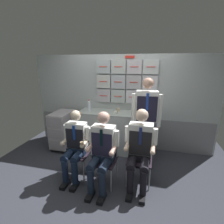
# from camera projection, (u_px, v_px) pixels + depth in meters

# --- Properties ---
(ground) EXTENTS (4.80, 4.80, 0.04)m
(ground) POSITION_uv_depth(u_px,v_px,m) (105.00, 181.00, 2.93)
(ground) COLOR #34353F
(galley_bulkhead) EXTENTS (4.20, 0.14, 2.15)m
(galley_bulkhead) POSITION_uv_depth(u_px,v_px,m) (121.00, 102.00, 3.90)
(galley_bulkhead) COLOR #AFB6B5
(galley_bulkhead) RESTS_ON ground
(galley_counter) EXTENTS (1.60, 0.53, 0.92)m
(galley_counter) POSITION_uv_depth(u_px,v_px,m) (115.00, 132.00, 3.83)
(galley_counter) COLOR #BAC4BE
(galley_counter) RESTS_ON ground
(service_trolley) EXTENTS (0.40, 0.65, 0.88)m
(service_trolley) POSITION_uv_depth(u_px,v_px,m) (63.00, 129.00, 3.96)
(service_trolley) COLOR black
(service_trolley) RESTS_ON ground
(folding_chair_left) EXTENTS (0.40, 0.41, 0.83)m
(folding_chair_left) POSITION_uv_depth(u_px,v_px,m) (80.00, 147.00, 3.05)
(folding_chair_left) COLOR #A8AAAF
(folding_chair_left) RESTS_ON ground
(crew_member_left) EXTENTS (0.48, 0.58, 1.21)m
(crew_member_left) POSITION_uv_depth(u_px,v_px,m) (75.00, 143.00, 2.86)
(crew_member_left) COLOR black
(crew_member_left) RESTS_ON ground
(folding_chair_center) EXTENTS (0.42, 0.42, 0.83)m
(folding_chair_center) POSITION_uv_depth(u_px,v_px,m) (105.00, 153.00, 2.83)
(folding_chair_center) COLOR #A8AAAF
(folding_chair_center) RESTS_ON ground
(crew_member_center) EXTENTS (0.50, 0.62, 1.25)m
(crew_member_center) POSITION_uv_depth(u_px,v_px,m) (102.00, 148.00, 2.63)
(crew_member_center) COLOR black
(crew_member_center) RESTS_ON ground
(folding_chair_right) EXTENTS (0.41, 0.41, 0.83)m
(folding_chair_right) POSITION_uv_depth(u_px,v_px,m) (140.00, 152.00, 2.85)
(folding_chair_right) COLOR #A8AAAF
(folding_chair_right) RESTS_ON ground
(crew_member_right) EXTENTS (0.52, 0.64, 1.29)m
(crew_member_right) POSITION_uv_depth(u_px,v_px,m) (140.00, 146.00, 2.65)
(crew_member_right) COLOR black
(crew_member_right) RESTS_ON ground
(crew_member_standing) EXTENTS (0.54, 0.29, 1.72)m
(crew_member_standing) POSITION_uv_depth(u_px,v_px,m) (146.00, 116.00, 3.09)
(crew_member_standing) COLOR black
(crew_member_standing) RESTS_ON ground
(sparkling_bottle_green) EXTENTS (0.07, 0.07, 0.30)m
(sparkling_bottle_green) POSITION_uv_depth(u_px,v_px,m) (134.00, 107.00, 3.58)
(sparkling_bottle_green) COLOR silver
(sparkling_bottle_green) RESTS_ON galley_counter
(water_bottle_blue_cap) EXTENTS (0.07, 0.07, 0.26)m
(water_bottle_blue_cap) POSITION_uv_depth(u_px,v_px,m) (89.00, 106.00, 3.78)
(water_bottle_blue_cap) COLOR silver
(water_bottle_blue_cap) RESTS_ON galley_counter
(coffee_cup_spare) EXTENTS (0.07, 0.07, 0.09)m
(coffee_cup_spare) POSITION_uv_depth(u_px,v_px,m) (140.00, 112.00, 3.58)
(coffee_cup_spare) COLOR navy
(coffee_cup_spare) RESTS_ON galley_counter
(paper_cup_blue) EXTENTS (0.07, 0.07, 0.07)m
(paper_cup_blue) POSITION_uv_depth(u_px,v_px,m) (118.00, 110.00, 3.77)
(paper_cup_blue) COLOR tan
(paper_cup_blue) RESTS_ON galley_counter
(paper_cup_tan) EXTENTS (0.08, 0.08, 0.06)m
(paper_cup_tan) POSITION_uv_depth(u_px,v_px,m) (115.00, 112.00, 3.60)
(paper_cup_tan) COLOR silver
(paper_cup_tan) RESTS_ON galley_counter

